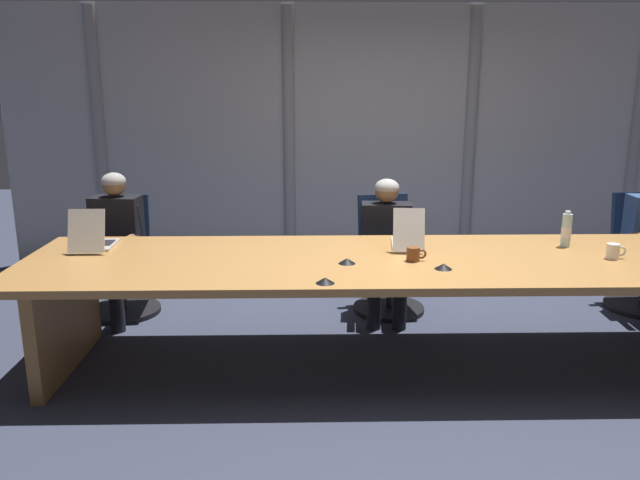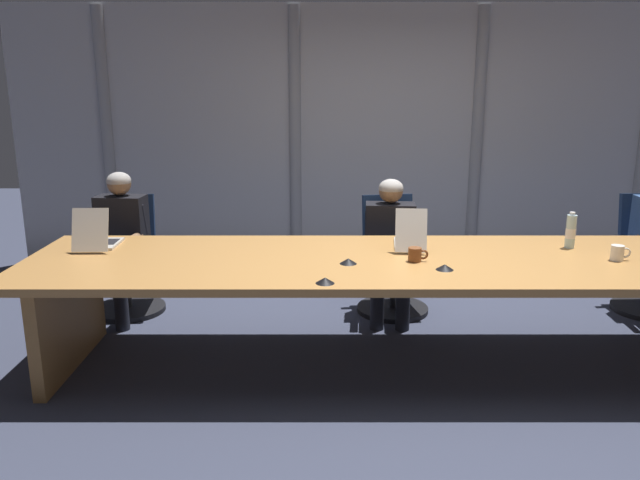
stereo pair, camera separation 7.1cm
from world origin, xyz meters
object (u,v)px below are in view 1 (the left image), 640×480
at_px(water_bottle_primary, 566,230).
at_px(conference_mic_middle, 347,261).
at_px(conference_mic_right_side, 325,280).
at_px(person_left_mid, 386,240).
at_px(laptop_left_end, 94,241).
at_px(office_chair_left_end, 123,270).
at_px(person_left_end, 114,238).
at_px(laptop_left_mid, 407,239).
at_px(conference_mic_left_side, 443,266).
at_px(office_chair_left_mid, 388,269).
at_px(coffee_mug_far, 414,254).
at_px(coffee_mug_near, 614,251).

height_order(water_bottle_primary, conference_mic_middle, water_bottle_primary).
bearing_deg(conference_mic_right_side, person_left_mid, 69.64).
height_order(laptop_left_end, office_chair_left_end, laptop_left_end).
relative_size(laptop_left_end, conference_mic_middle, 3.79).
bearing_deg(office_chair_left_end, person_left_mid, 81.10).
relative_size(water_bottle_primary, conference_mic_middle, 2.33).
bearing_deg(conference_mic_middle, person_left_end, 149.81).
xyz_separation_m(laptop_left_mid, conference_mic_left_side, (0.14, -0.54, -0.04)).
relative_size(laptop_left_end, office_chair_left_mid, 0.43).
distance_m(conference_mic_middle, conference_mic_right_side, 0.43).
relative_size(person_left_mid, conference_mic_middle, 10.31).
relative_size(office_chair_left_end, water_bottle_primary, 3.77).
xyz_separation_m(laptop_left_end, person_left_mid, (2.13, 0.64, -0.17)).
relative_size(person_left_end, conference_mic_left_side, 10.82).
bearing_deg(person_left_end, coffee_mug_far, 70.86).
relative_size(laptop_left_mid, water_bottle_primary, 1.75).
height_order(laptop_left_end, person_left_end, person_left_end).
xyz_separation_m(coffee_mug_near, coffee_mug_far, (-1.32, -0.02, -0.00)).
distance_m(office_chair_left_end, conference_mic_middle, 2.21).
height_order(laptop_left_end, conference_mic_right_side, laptop_left_end).
xyz_separation_m(conference_mic_left_side, conference_mic_right_side, (-0.74, -0.27, 0.00)).
height_order(laptop_left_end, coffee_mug_far, laptop_left_end).
height_order(laptop_left_mid, person_left_end, person_left_end).
height_order(office_chair_left_mid, conference_mic_left_side, office_chair_left_mid).
bearing_deg(office_chair_left_end, water_bottle_primary, 71.79).
relative_size(coffee_mug_near, conference_mic_left_side, 1.18).
xyz_separation_m(water_bottle_primary, conference_mic_right_side, (-1.72, -0.80, -0.10)).
distance_m(person_left_mid, conference_mic_left_side, 1.21).
bearing_deg(coffee_mug_far, person_left_end, 156.02).
bearing_deg(laptop_left_end, conference_mic_right_side, -118.50).
relative_size(office_chair_left_end, conference_mic_left_side, 8.78).
bearing_deg(laptop_left_mid, coffee_mug_near, -98.15).
distance_m(water_bottle_primary, conference_mic_left_side, 1.12).
bearing_deg(laptop_left_mid, office_chair_left_end, 76.35).
bearing_deg(conference_mic_left_side, laptop_left_end, 166.90).
bearing_deg(laptop_left_end, office_chair_left_mid, -71.20).
distance_m(laptop_left_mid, office_chair_left_end, 2.44).
xyz_separation_m(office_chair_left_end, conference_mic_middle, (1.81, -1.21, 0.42)).
xyz_separation_m(coffee_mug_far, conference_mic_middle, (-0.44, -0.05, -0.03)).
distance_m(person_left_end, person_left_mid, 2.19).
bearing_deg(conference_mic_left_side, person_left_mid, 99.80).
height_order(person_left_mid, conference_mic_right_side, person_left_mid).
bearing_deg(office_chair_left_end, laptop_left_end, 0.05).
xyz_separation_m(laptop_left_end, coffee_mug_near, (3.49, -0.33, -0.01)).
bearing_deg(conference_mic_left_side, conference_mic_middle, 167.22).
relative_size(person_left_end, coffee_mug_far, 9.07).
distance_m(laptop_left_end, office_chair_left_mid, 2.35).
relative_size(laptop_left_end, water_bottle_primary, 1.63).
bearing_deg(coffee_mug_near, conference_mic_left_side, -169.79).
bearing_deg(office_chair_left_mid, laptop_left_end, -79.54).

